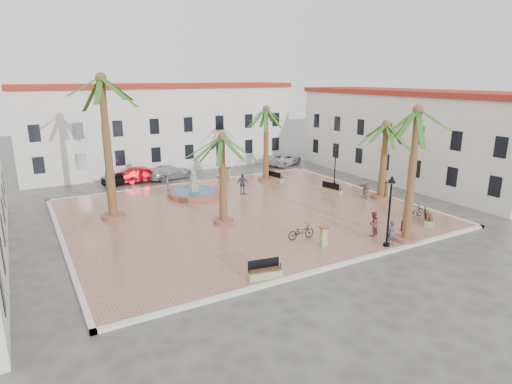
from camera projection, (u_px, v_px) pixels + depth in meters
ground at (245, 214)px, 33.12m from camera, size 120.00×120.00×0.00m
plaza at (245, 213)px, 33.10m from camera, size 26.00×22.00×0.15m
kerb_n at (192, 183)px, 42.32m from camera, size 26.30×0.30×0.16m
kerb_s at (338, 265)px, 23.87m from camera, size 26.30×0.30×0.16m
kerb_e at (369, 191)px, 39.29m from camera, size 0.30×22.30×0.16m
kerb_w at (63, 244)px, 26.90m from camera, size 0.30×22.30×0.16m
building_north at (162, 126)px, 48.64m from camera, size 30.40×7.40×9.50m
building_east at (410, 135)px, 43.14m from camera, size 7.40×26.40×9.00m
fountain at (194, 192)px, 37.36m from camera, size 4.39×4.39×2.27m
palm_nw at (102, 94)px, 29.28m from camera, size 5.67×5.67×10.41m
palm_sw at (222, 149)px, 29.27m from camera, size 4.74×4.74×6.43m
palm_s at (417, 125)px, 25.41m from camera, size 4.80×4.80×8.54m
palm_e at (386, 135)px, 35.40m from camera, size 5.54×5.54×6.70m
palm_ne at (266, 117)px, 41.36m from camera, size 4.96×4.96×7.43m
bench_s at (265, 273)px, 22.21m from camera, size 1.90×0.87×0.97m
bench_se at (428, 219)px, 30.45m from camera, size 1.81×1.72×1.01m
bench_e at (332, 190)px, 38.17m from camera, size 1.03×2.05×1.04m
bench_ne at (276, 178)px, 42.59m from camera, size 0.94×1.99×1.01m
lamppost_s at (390, 199)px, 25.64m from camera, size 0.49×0.49×4.47m
lamppost_e at (335, 159)px, 40.87m from camera, size 0.40×0.40×3.72m
bollard_se at (324, 236)px, 26.17m from camera, size 0.54×0.54×1.30m
bollard_n at (228, 173)px, 43.39m from camera, size 0.48×0.48×1.24m
bollard_e at (389, 190)px, 36.39m from camera, size 0.64×0.64×1.55m
litter_bin at (404, 226)px, 28.87m from camera, size 0.37×0.37×0.72m
cyclist_a at (391, 233)px, 26.38m from camera, size 0.60×0.40×1.60m
bicycle_a at (301, 232)px, 27.45m from camera, size 1.93×0.82×0.99m
cyclist_b at (373, 224)px, 27.95m from camera, size 0.96×0.84×1.65m
bicycle_b at (415, 211)px, 31.72m from camera, size 1.73×0.77×1.00m
pedestrian_fountain_a at (219, 182)px, 38.79m from camera, size 0.93×0.74×1.65m
pedestrian_fountain_b at (242, 184)px, 37.76m from camera, size 1.13×0.54×1.88m
pedestrian_north at (168, 181)px, 39.07m from camera, size 0.93×1.23×1.70m
pedestrian_east at (365, 188)px, 36.67m from camera, size 0.77×1.62×1.68m
car_black at (121, 178)px, 41.79m from camera, size 3.95×2.47×1.25m
car_red at (144, 175)px, 42.90m from camera, size 4.54×1.78×1.47m
car_silver at (170, 172)px, 44.11m from camera, size 5.24×2.84×1.44m
car_white at (285, 159)px, 50.97m from camera, size 5.66×4.31×1.43m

